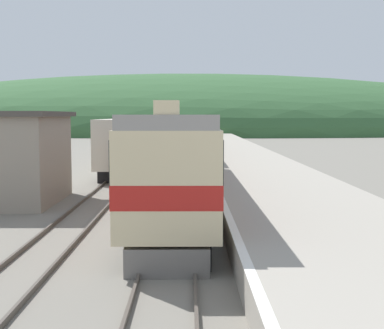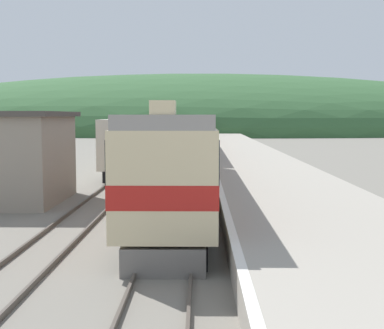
{
  "view_description": "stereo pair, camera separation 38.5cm",
  "coord_description": "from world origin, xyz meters",
  "px_view_note": "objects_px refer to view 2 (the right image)",
  "views": [
    {
      "loc": [
        0.57,
        0.8,
        4.17
      ],
      "look_at": [
        0.67,
        19.29,
        2.47
      ],
      "focal_mm": 50.0,
      "sensor_mm": 36.0,
      "label": 1
    },
    {
      "loc": [
        0.95,
        0.8,
        4.17
      ],
      "look_at": [
        0.67,
        19.29,
        2.47
      ],
      "focal_mm": 50.0,
      "sensor_mm": 36.0,
      "label": 2
    }
  ],
  "objects_px": {
    "carriage_third": "(193,130)",
    "siding_train": "(150,138)",
    "express_train_lead_car": "(178,158)",
    "carriage_fifth": "(196,124)",
    "carriage_fourth": "(195,126)",
    "carriage_second": "(189,137)"
  },
  "relations": [
    {
      "from": "carriage_second",
      "to": "carriage_fourth",
      "type": "height_order",
      "value": "same"
    },
    {
      "from": "express_train_lead_car",
      "to": "carriage_fifth",
      "type": "bearing_deg",
      "value": 90.0
    },
    {
      "from": "carriage_fourth",
      "to": "carriage_second",
      "type": "bearing_deg",
      "value": -90.0
    },
    {
      "from": "carriage_third",
      "to": "carriage_second",
      "type": "bearing_deg",
      "value": -90.0
    },
    {
      "from": "express_train_lead_car",
      "to": "carriage_third",
      "type": "height_order",
      "value": "express_train_lead_car"
    },
    {
      "from": "express_train_lead_car",
      "to": "carriage_second",
      "type": "height_order",
      "value": "express_train_lead_car"
    },
    {
      "from": "express_train_lead_car",
      "to": "carriage_fifth",
      "type": "distance_m",
      "value": 91.86
    },
    {
      "from": "carriage_second",
      "to": "siding_train",
      "type": "height_order",
      "value": "carriage_second"
    },
    {
      "from": "express_train_lead_car",
      "to": "siding_train",
      "type": "relative_size",
      "value": 0.53
    },
    {
      "from": "carriage_fourth",
      "to": "carriage_fifth",
      "type": "xyz_separation_m",
      "value": [
        0.0,
        23.08,
        0.0
      ]
    },
    {
      "from": "carriage_second",
      "to": "carriage_third",
      "type": "distance_m",
      "value": 23.08
    },
    {
      "from": "carriage_fourth",
      "to": "siding_train",
      "type": "height_order",
      "value": "carriage_fourth"
    },
    {
      "from": "carriage_fifth",
      "to": "carriage_fourth",
      "type": "bearing_deg",
      "value": -90.0
    },
    {
      "from": "carriage_third",
      "to": "siding_train",
      "type": "bearing_deg",
      "value": -102.13
    },
    {
      "from": "carriage_second",
      "to": "siding_train",
      "type": "relative_size",
      "value": 0.57
    },
    {
      "from": "carriage_fourth",
      "to": "siding_train",
      "type": "relative_size",
      "value": 0.57
    },
    {
      "from": "express_train_lead_car",
      "to": "carriage_second",
      "type": "distance_m",
      "value": 22.63
    },
    {
      "from": "carriage_second",
      "to": "siding_train",
      "type": "xyz_separation_m",
      "value": [
        -3.83,
        5.26,
        -0.26
      ]
    },
    {
      "from": "carriage_second",
      "to": "carriage_fourth",
      "type": "bearing_deg",
      "value": 90.0
    },
    {
      "from": "express_train_lead_car",
      "to": "siding_train",
      "type": "height_order",
      "value": "express_train_lead_car"
    },
    {
      "from": "carriage_third",
      "to": "siding_train",
      "type": "height_order",
      "value": "carriage_third"
    },
    {
      "from": "carriage_third",
      "to": "carriage_fourth",
      "type": "bearing_deg",
      "value": 90.0
    }
  ]
}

